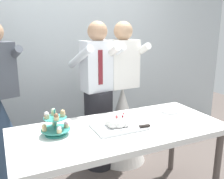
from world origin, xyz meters
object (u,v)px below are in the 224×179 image
object	(u,v)px
main_cake_tray	(118,123)
person_groom	(98,105)
person_bride	(122,115)
dessert_table	(120,136)
plate_stack	(169,109)
cupcake_stand	(56,125)
person_guest	(3,129)

from	to	relation	value
main_cake_tray	person_groom	bearing A→B (deg)	80.93
person_bride	main_cake_tray	bearing A→B (deg)	-119.95
dessert_table	person_groom	xyz separation A→B (m)	(0.10, 0.73, 0.05)
main_cake_tray	plate_stack	size ratio (longest dim) A/B	2.23
cupcake_stand	plate_stack	world-z (taller)	cupcake_stand
cupcake_stand	person_guest	xyz separation A→B (m)	(-0.38, 0.79, -0.28)
cupcake_stand	person_groom	distance (m)	0.89
plate_stack	person_bride	xyz separation A→B (m)	(-0.23, 0.58, -0.21)
plate_stack	person_groom	xyz separation A→B (m)	(-0.54, 0.56, -0.05)
plate_stack	person_bride	world-z (taller)	person_bride
main_cake_tray	plate_stack	xyz separation A→B (m)	(0.65, 0.16, -0.02)
person_guest	main_cake_tray	bearing A→B (deg)	-44.66
cupcake_stand	dessert_table	bearing A→B (deg)	-10.43
cupcake_stand	plate_stack	size ratio (longest dim) A/B	1.18
dessert_table	main_cake_tray	bearing A→B (deg)	145.86
person_groom	dessert_table	bearing A→B (deg)	-97.38
person_groom	person_bride	distance (m)	0.35
main_cake_tray	cupcake_stand	bearing A→B (deg)	170.66
cupcake_stand	person_bride	size ratio (longest dim) A/B	0.14
cupcake_stand	person_guest	bearing A→B (deg)	115.73
plate_stack	person_guest	xyz separation A→B (m)	(-1.53, 0.71, -0.21)
person_bride	cupcake_stand	bearing A→B (deg)	-144.68
cupcake_stand	plate_stack	xyz separation A→B (m)	(1.15, 0.07, -0.06)
person_groom	plate_stack	bearing A→B (deg)	-46.36
person_groom	person_bride	size ratio (longest dim) A/B	1.00
dessert_table	person_guest	distance (m)	1.27
main_cake_tray	person_guest	distance (m)	1.26
person_groom	person_guest	distance (m)	1.02
main_cake_tray	person_groom	world-z (taller)	person_groom
plate_stack	main_cake_tray	bearing A→B (deg)	-166.58
person_guest	person_groom	bearing A→B (deg)	-8.58
person_bride	person_guest	size ratio (longest dim) A/B	1.00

